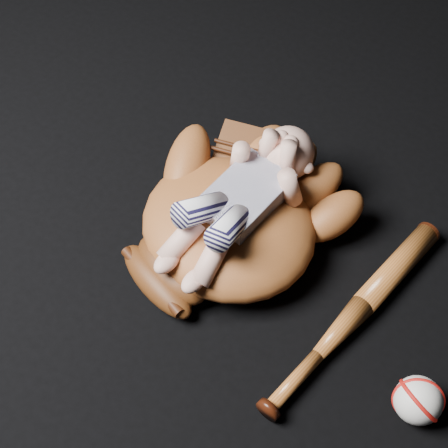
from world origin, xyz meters
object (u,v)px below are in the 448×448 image
Objects in this scene: baseball_glove at (229,220)px; baseball at (418,400)px; newborn_baby at (235,202)px; baseball_bat at (353,316)px.

baseball is at bearing 3.79° from baseball_glove.
baseball_glove is 1.25× the size of newborn_baby.
baseball_bat is 6.13× the size of baseball.
baseball_glove is 0.99× the size of baseball_bat.
baseball_glove is at bearing 178.22° from baseball_bat.
baseball_glove is 0.40m from baseball.
baseball_glove is at bearing -159.44° from newborn_baby.
baseball_glove reaches higher than baseball.
baseball is (0.15, -0.07, 0.02)m from baseball_bat.
baseball reaches higher than baseball_bat.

